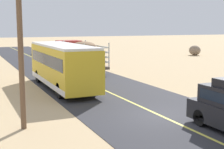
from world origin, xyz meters
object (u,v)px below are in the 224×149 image
object	(u,v)px
boulder_far_horizon	(195,50)
car_far	(42,50)
bus	(62,65)
livestock_truck	(75,52)
power_pole_near	(20,29)

from	to	relation	value
boulder_far_horizon	car_far	bearing A→B (deg)	153.24
bus	car_far	xyz separation A→B (m)	(4.86, 28.88, -1.05)
livestock_truck	car_far	distance (m)	18.54
car_far	power_pole_near	size ratio (longest dim) A/B	0.53
power_pole_near	boulder_far_horizon	xyz separation A→B (m)	(30.54, 26.54, -3.66)
power_pole_near	boulder_far_horizon	world-z (taller)	power_pole_near
bus	power_pole_near	world-z (taller)	power_pole_near
boulder_far_horizon	power_pole_near	bearing A→B (deg)	-139.00
car_far	boulder_far_horizon	world-z (taller)	boulder_far_horizon
bus	car_far	distance (m)	29.31
livestock_truck	boulder_far_horizon	bearing A→B (deg)	19.18
bus	boulder_far_horizon	size ratio (longest dim) A/B	5.01
car_far	power_pole_near	distance (m)	38.64
livestock_truck	bus	distance (m)	11.23
livestock_truck	boulder_far_horizon	size ratio (longest dim) A/B	4.86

